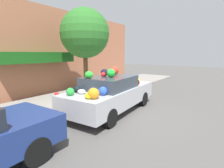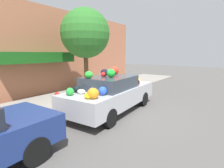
# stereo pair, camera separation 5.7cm
# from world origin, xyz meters

# --- Properties ---
(ground_plane) EXTENTS (60.00, 60.00, 0.00)m
(ground_plane) POSITION_xyz_m (0.00, 0.00, 0.00)
(ground_plane) COLOR #565451
(sidewalk_curb) EXTENTS (24.00, 3.20, 0.14)m
(sidewalk_curb) POSITION_xyz_m (0.00, 2.70, 0.07)
(sidewalk_curb) COLOR gray
(sidewalk_curb) RESTS_ON ground
(building_facade) EXTENTS (18.00, 1.20, 5.03)m
(building_facade) POSITION_xyz_m (-0.03, 4.91, 2.49)
(building_facade) COLOR #B26B4C
(building_facade) RESTS_ON ground
(street_tree) EXTENTS (2.59, 2.59, 4.57)m
(street_tree) POSITION_xyz_m (1.18, 2.50, 3.40)
(street_tree) COLOR brown
(street_tree) RESTS_ON sidewalk_curb
(fire_hydrant) EXTENTS (0.20, 0.20, 0.70)m
(fire_hydrant) POSITION_xyz_m (-1.43, 1.61, 0.49)
(fire_hydrant) COLOR red
(fire_hydrant) RESTS_ON sidewalk_curb
(art_car) EXTENTS (4.69, 2.09, 1.81)m
(art_car) POSITION_xyz_m (-0.06, -0.11, 0.79)
(art_car) COLOR #B7BABF
(art_car) RESTS_ON ground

